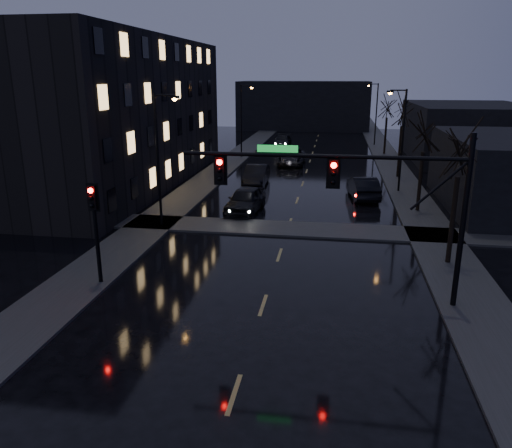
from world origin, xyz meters
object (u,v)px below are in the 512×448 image
at_px(oncoming_car_c, 292,157).
at_px(lead_car, 363,187).
at_px(oncoming_car_b, 256,175).
at_px(oncoming_car_a, 245,200).
at_px(oncoming_car_d, 282,141).

xyz_separation_m(oncoming_car_c, lead_car, (6.66, -13.92, 0.04)).
distance_m(oncoming_car_b, oncoming_car_c, 10.64).
height_order(oncoming_car_a, lead_car, oncoming_car_a).
bearing_deg(oncoming_car_c, lead_car, -64.37).
bearing_deg(oncoming_car_b, oncoming_car_d, 89.74).
bearing_deg(oncoming_car_b, oncoming_car_a, -86.92).
bearing_deg(lead_car, oncoming_car_d, -79.72).
xyz_separation_m(oncoming_car_a, lead_car, (8.10, 5.37, -0.01)).
xyz_separation_m(oncoming_car_b, oncoming_car_c, (2.08, 10.43, -0.04)).
xyz_separation_m(oncoming_car_c, oncoming_car_d, (-2.40, 13.53, -0.05)).
xyz_separation_m(oncoming_car_a, oncoming_car_d, (-0.95, 32.82, -0.11)).
relative_size(oncoming_car_a, oncoming_car_b, 0.98).
distance_m(oncoming_car_a, lead_car, 9.72).
bearing_deg(oncoming_car_d, oncoming_car_a, -87.19).
height_order(oncoming_car_c, oncoming_car_d, oncoming_car_c).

